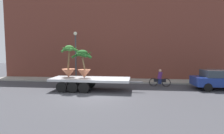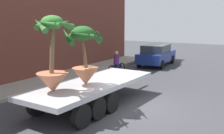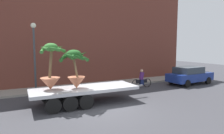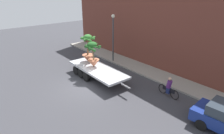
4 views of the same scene
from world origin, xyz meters
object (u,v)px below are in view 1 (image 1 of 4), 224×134
Objects in this scene: potted_palm_rear at (83,64)px; street_lamp at (76,50)px; cyclist at (160,79)px; parked_car at (220,79)px; flatbed_trailer at (87,81)px; potted_palm_middle at (69,63)px.

street_lamp reaches higher than potted_palm_rear.
cyclist is (6.24, 2.30, -1.45)m from potted_palm_rear.
parked_car is 0.93× the size of street_lamp.
flatbed_trailer is 1.49× the size of street_lamp.
cyclist is at bearing 170.77° from parked_car.
parked_car is (10.90, 1.54, -1.29)m from potted_palm_rear.
flatbed_trailer is 1.60× the size of parked_car.
potted_palm_rear is 1.33m from potted_palm_middle.
potted_palm_middle is (-1.58, 0.29, 1.34)m from flatbed_trailer.
potted_palm_rear reaches higher than parked_car.
potted_palm_middle reaches higher than cyclist.
potted_palm_middle is 7.91m from cyclist.
potted_palm_middle is at bearing 165.38° from potted_palm_rear.
cyclist is (5.95, 2.25, -0.10)m from flatbed_trailer.
parked_car is at bearing -9.87° from street_lamp.
cyclist is at bearing 20.21° from potted_palm_rear.
potted_palm_rear is 0.46× the size of street_lamp.
parked_car is at bearing 8.04° from potted_palm_rear.
flatbed_trailer is at bearing -159.26° from cyclist.
potted_palm_rear is at bearing -14.62° from potted_palm_middle.
cyclist is at bearing 20.74° from flatbed_trailer.
potted_palm_rear is 0.49× the size of parked_car.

